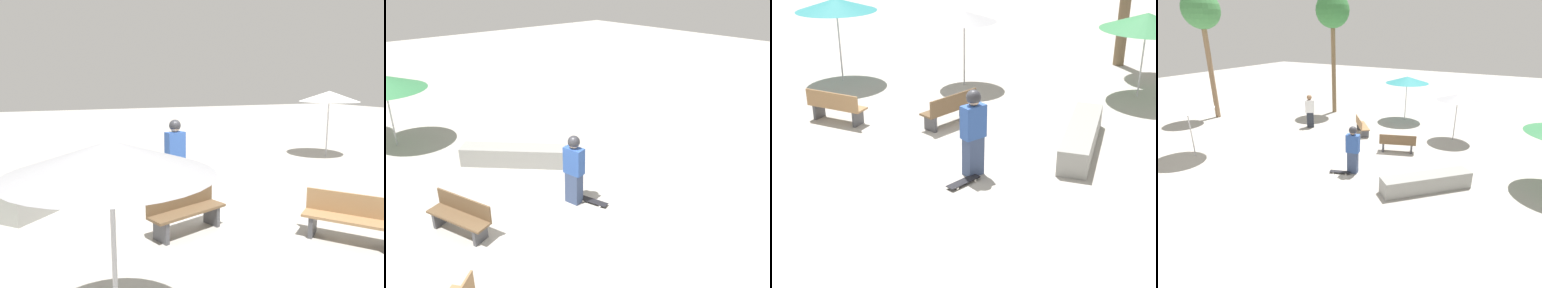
{
  "view_description": "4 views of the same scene",
  "coord_description": "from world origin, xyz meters",
  "views": [
    {
      "loc": [
        -8.08,
        3.75,
        2.85
      ],
      "look_at": [
        0.81,
        0.19,
        1.22
      ],
      "focal_mm": 35.0,
      "sensor_mm": 36.0,
      "label": 1
    },
    {
      "loc": [
        -4.37,
        -5.67,
        5.42
      ],
      "look_at": [
        1.49,
        1.03,
        1.34
      ],
      "focal_mm": 35.0,
      "sensor_mm": 36.0,
      "label": 2
    },
    {
      "loc": [
        9.87,
        -4.02,
        5.13
      ],
      "look_at": [
        0.98,
        0.38,
        0.74
      ],
      "focal_mm": 50.0,
      "sensor_mm": 36.0,
      "label": 3
    },
    {
      "loc": [
        10.08,
        5.62,
        5.17
      ],
      "look_at": [
        1.43,
        0.74,
        1.35
      ],
      "focal_mm": 28.0,
      "sensor_mm": 36.0,
      "label": 4
    }
  ],
  "objects": [
    {
      "name": "concrete_ledge",
      "position": [
        0.94,
        3.43,
        0.29
      ],
      "size": [
        2.71,
        2.7,
        0.58
      ],
      "rotation": [
        0.0,
        0.0,
        2.36
      ],
      "color": "gray",
      "rests_on": "ground_plane"
    },
    {
      "name": "bench_far",
      "position": [
        -1.77,
        1.35,
        0.43
      ],
      "size": [
        0.94,
        1.66,
        0.85
      ],
      "rotation": [
        0.0,
        0.0,
        1.91
      ],
      "color": "#47474C",
      "rests_on": "ground_plane"
    },
    {
      "name": "skateboard",
      "position": [
        1.29,
        0.22,
        0.06
      ],
      "size": [
        0.44,
        0.82,
        0.07
      ],
      "rotation": [
        0.0,
        0.0,
        5.03
      ],
      "color": "black",
      "rests_on": "ground_plane"
    },
    {
      "name": "ground_plane",
      "position": [
        0.0,
        0.0,
        0.0
      ],
      "size": [
        60.0,
        60.0,
        0.0
      ],
      "primitive_type": "plane",
      "color": "#ADA8A0"
    },
    {
      "name": "skater_main",
      "position": [
        0.98,
        0.6,
        1.0
      ],
      "size": [
        0.37,
        0.54,
        1.86
      ],
      "rotation": [
        0.0,
        0.0,
        4.92
      ],
      "color": "#38476B",
      "rests_on": "ground_plane"
    }
  ]
}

